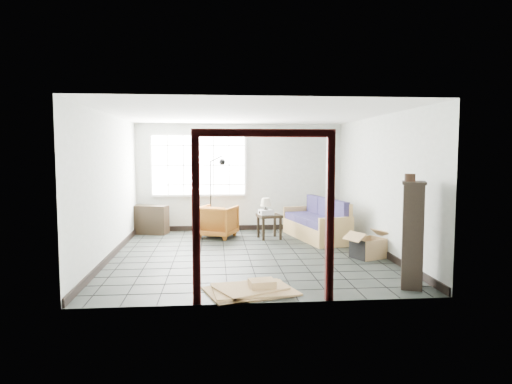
{
  "coord_description": "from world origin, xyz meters",
  "views": [
    {
      "loc": [
        -0.61,
        -8.37,
        1.91
      ],
      "look_at": [
        0.17,
        0.3,
        1.15
      ],
      "focal_mm": 32.0,
      "sensor_mm": 36.0,
      "label": 1
    }
  ],
  "objects": [
    {
      "name": "side_table",
      "position": [
        0.58,
        1.56,
        0.44
      ],
      "size": [
        0.57,
        0.57,
        0.54
      ],
      "rotation": [
        0.0,
        0.0,
        0.19
      ],
      "color": "black",
      "rests_on": "ground"
    },
    {
      "name": "projector",
      "position": [
        0.51,
        1.56,
        0.59
      ],
      "size": [
        0.35,
        0.3,
        0.11
      ],
      "rotation": [
        0.0,
        0.0,
        0.25
      ],
      "color": "silver",
      "rests_on": "side_table"
    },
    {
      "name": "armchair",
      "position": [
        -0.56,
        1.82,
        0.4
      ],
      "size": [
        0.99,
        0.97,
        0.8
      ],
      "primitive_type": "imported",
      "rotation": [
        0.0,
        0.0,
        2.74
      ],
      "color": "brown",
      "rests_on": "ground"
    },
    {
      "name": "tall_shelf",
      "position": [
        2.15,
        -2.27,
        0.77
      ],
      "size": [
        0.45,
        0.5,
        1.51
      ],
      "rotation": [
        0.0,
        0.0,
        -0.38
      ],
      "color": "black",
      "rests_on": "ground"
    },
    {
      "name": "floor_lamp",
      "position": [
        -0.58,
        2.38,
        0.98
      ],
      "size": [
        0.54,
        0.34,
        1.83
      ],
      "rotation": [
        0.0,
        0.0,
        0.21
      ],
      "color": "black",
      "rests_on": "ground"
    },
    {
      "name": "ground",
      "position": [
        0.0,
        0.0,
        0.0
      ],
      "size": [
        5.5,
        5.5,
        0.0
      ],
      "primitive_type": "plane",
      "color": "black",
      "rests_on": "ground"
    },
    {
      "name": "futon_sofa",
      "position": [
        1.66,
        1.45,
        0.32
      ],
      "size": [
        1.17,
        2.14,
        0.9
      ],
      "rotation": [
        0.0,
        0.0,
        0.21
      ],
      "color": "#9F7E47",
      "rests_on": "ground"
    },
    {
      "name": "open_box",
      "position": [
        2.15,
        -0.44,
        0.18
      ],
      "size": [
        0.96,
        0.74,
        0.49
      ],
      "rotation": [
        0.0,
        0.0,
        0.42
      ],
      "color": "olive",
      "rests_on": "ground"
    },
    {
      "name": "pot",
      "position": [
        2.07,
        -2.3,
        1.56
      ],
      "size": [
        0.16,
        0.16,
        0.11
      ],
      "rotation": [
        0.0,
        0.0,
        0.09
      ],
      "color": "black",
      "rests_on": "tall_shelf"
    },
    {
      "name": "room_shell",
      "position": [
        0.0,
        0.03,
        1.68
      ],
      "size": [
        5.02,
        5.52,
        2.61
      ],
      "color": "#ADB2AB",
      "rests_on": "ground"
    },
    {
      "name": "table_lamp",
      "position": [
        0.5,
        1.59,
        0.79
      ],
      "size": [
        0.26,
        0.26,
        0.36
      ],
      "rotation": [
        0.0,
        0.0,
        0.12
      ],
      "color": "black",
      "rests_on": "side_table"
    },
    {
      "name": "console_shelf",
      "position": [
        -2.15,
        2.4,
        0.34
      ],
      "size": [
        0.92,
        0.56,
        0.67
      ],
      "rotation": [
        0.0,
        0.0,
        -0.28
      ],
      "color": "black",
      "rests_on": "ground"
    },
    {
      "name": "cardboard_pile",
      "position": [
        -0.11,
        -2.29,
        0.04
      ],
      "size": [
        1.37,
        1.14,
        0.17
      ],
      "rotation": [
        0.0,
        0.0,
        0.25
      ],
      "color": "olive",
      "rests_on": "ground"
    },
    {
      "name": "doorway_trim",
      "position": [
        0.0,
        -2.7,
        1.38
      ],
      "size": [
        1.8,
        0.08,
        2.2
      ],
      "color": "#3E0E0E",
      "rests_on": "ground"
    },
    {
      "name": "window_panel",
      "position": [
        -1.0,
        2.7,
        1.6
      ],
      "size": [
        2.32,
        0.08,
        1.52
      ],
      "color": "silver",
      "rests_on": "ground"
    }
  ]
}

